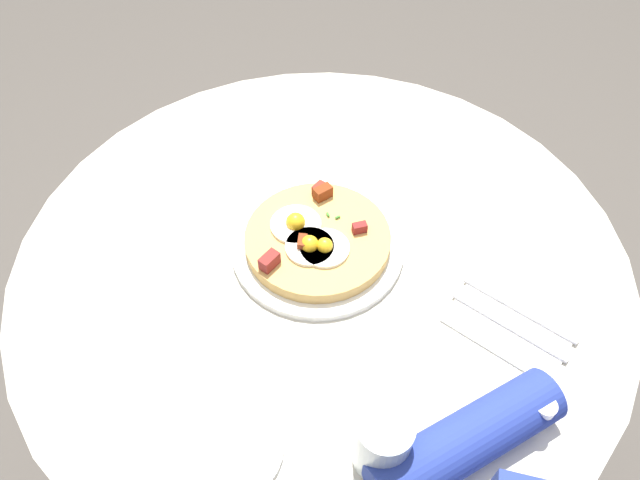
% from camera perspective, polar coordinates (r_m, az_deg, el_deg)
% --- Properties ---
extents(ground_plane, '(6.00, 6.00, 0.00)m').
position_cam_1_polar(ground_plane, '(1.54, 0.11, -17.55)').
color(ground_plane, '#4C4742').
extents(dining_table, '(0.99, 0.99, 0.71)m').
position_cam_1_polar(dining_table, '(1.06, 0.16, -6.53)').
color(dining_table, beige).
rests_on(dining_table, ground_plane).
extents(pizza_plate, '(0.28, 0.28, 0.01)m').
position_cam_1_polar(pizza_plate, '(0.92, -0.18, -0.44)').
color(pizza_plate, white).
rests_on(pizza_plate, dining_table).
extents(breakfast_pizza, '(0.23, 0.23, 0.05)m').
position_cam_1_polar(breakfast_pizza, '(0.91, -0.34, 0.28)').
color(breakfast_pizza, tan).
rests_on(breakfast_pizza, pizza_plate).
extents(bread_plate, '(0.15, 0.15, 0.01)m').
position_cam_1_polar(bread_plate, '(0.77, -9.51, -19.68)').
color(bread_plate, white).
rests_on(bread_plate, dining_table).
extents(napkin, '(0.21, 0.20, 0.00)m').
position_cam_1_polar(napkin, '(0.89, 18.83, -7.47)').
color(napkin, white).
rests_on(napkin, dining_table).
extents(fork, '(0.17, 0.09, 0.00)m').
position_cam_1_polar(fork, '(0.90, 19.39, -6.52)').
color(fork, silver).
rests_on(fork, napkin).
extents(knife, '(0.17, 0.09, 0.00)m').
position_cam_1_polar(knife, '(0.88, 18.41, -8.12)').
color(knife, silver).
rests_on(knife, napkin).
extents(water_glass, '(0.07, 0.07, 0.10)m').
position_cam_1_polar(water_glass, '(0.72, 6.26, -19.51)').
color(water_glass, silver).
rests_on(water_glass, dining_table).
extents(salt_shaker, '(0.03, 0.03, 0.06)m').
position_cam_1_polar(salt_shaker, '(0.80, 21.12, -16.02)').
color(salt_shaker, white).
rests_on(salt_shaker, dining_table).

